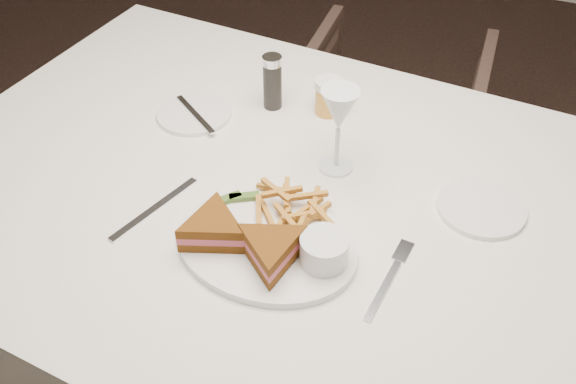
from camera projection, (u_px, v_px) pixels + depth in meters
The scene contains 4 objects.
ground at pixel (351, 339), 1.85m from camera, with size 5.00×5.00×0.00m, color black.
table at pixel (297, 318), 1.44m from camera, with size 1.49×1.00×0.75m, color white.
chair_far at pixel (389, 115), 2.16m from camera, with size 0.58×0.54×0.60m, color #45322A.
table_setting at pixel (287, 197), 1.13m from camera, with size 0.78×0.62×0.18m.
Camera 1 is at (0.25, -1.07, 1.55)m, focal length 40.00 mm.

